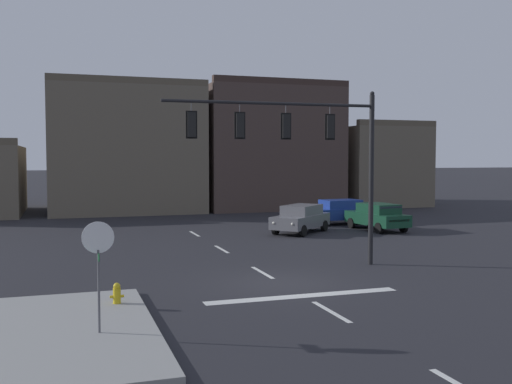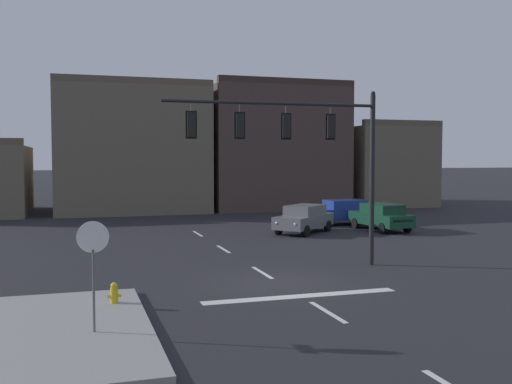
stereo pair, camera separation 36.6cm
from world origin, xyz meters
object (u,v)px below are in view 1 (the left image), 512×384
car_lot_farside (339,211)px  fire_hydrant (117,297)px  car_lot_middle (377,216)px  stop_sign (98,250)px  car_lot_nearside (301,218)px  signal_mast_near_side (303,142)px

car_lot_farside → fire_hydrant: bearing=-131.8°
car_lot_middle → stop_sign: bearing=-135.6°
stop_sign → car_lot_farside: stop_sign is taller
car_lot_middle → fire_hydrant: bearing=-139.7°
car_lot_middle → fire_hydrant: car_lot_middle is taller
car_lot_nearside → fire_hydrant: car_lot_nearside is taller
car_lot_farside → stop_sign: bearing=-128.8°
signal_mast_near_side → fire_hydrant: 9.72m
car_lot_middle → car_lot_farside: same height
signal_mast_near_side → car_lot_farside: bearing=58.6°
signal_mast_near_side → car_lot_nearside: (4.17, 10.21, -4.12)m
signal_mast_near_side → stop_sign: 11.02m
stop_sign → car_lot_nearside: 21.09m
car_lot_nearside → car_lot_farside: same height
car_lot_middle → fire_hydrant: size_ratio=6.10×
stop_sign → fire_hydrant: stop_sign is taller
stop_sign → car_lot_farside: 26.15m
car_lot_nearside → signal_mast_near_side: bearing=-112.2°
car_lot_farside → car_lot_middle: bearing=-78.2°
car_lot_farside → car_lot_nearside: bearing=-141.0°
signal_mast_near_side → car_lot_middle: 13.98m
signal_mast_near_side → fire_hydrant: (-7.50, -4.08, -4.65)m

